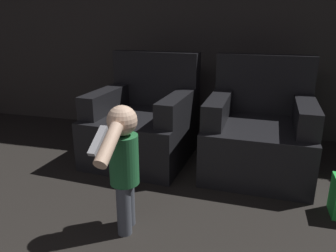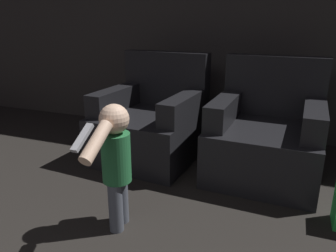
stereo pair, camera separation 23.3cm
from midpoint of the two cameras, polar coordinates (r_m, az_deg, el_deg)
The scene contains 4 objects.
wall_back at distance 3.72m, azimuth 5.01°, elevation 19.09°, with size 8.40×0.05×2.60m.
armchair_left at distance 3.03m, azimuth -0.62°, elevation 0.58°, with size 0.91×0.96×0.94m.
armchair_right at distance 2.84m, azimuth 18.95°, elevation -1.70°, with size 0.88×0.94×0.94m.
person_toddler at distance 1.93m, azimuth -5.73°, elevation -5.63°, with size 0.17×0.55×0.79m.
Camera 2 is at (1.15, 0.96, 1.24)m, focal length 35.00 mm.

